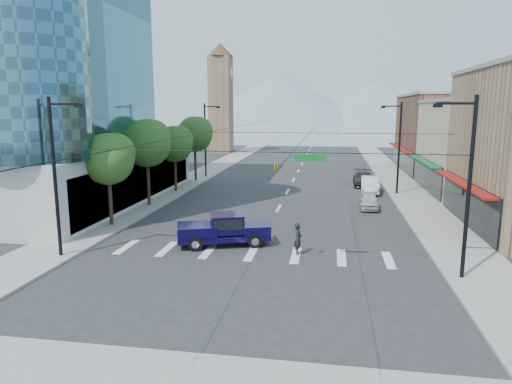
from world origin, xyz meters
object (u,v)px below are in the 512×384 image
pedestrian (298,239)px  parked_car_mid (370,185)px  pickup_truck (223,229)px  parked_car_near (369,201)px  parked_car_far (364,179)px

pedestrian → parked_car_mid: pedestrian is taller
pickup_truck → parked_car_mid: 22.43m
parked_car_near → pickup_truck: bearing=-126.3°
pedestrian → parked_car_far: (5.44, 25.29, -0.15)m
parked_car_mid → parked_car_near: bearing=-91.4°
pedestrian → pickup_truck: bearing=76.6°
pedestrian → parked_car_far: bearing=-12.4°
parked_car_near → parked_car_mid: size_ratio=0.79×
parked_car_far → parked_car_mid: bearing=-84.7°
pedestrian → parked_car_near: bearing=-21.2°
parked_car_far → pedestrian: bearing=-101.3°
pickup_truck → pedestrian: size_ratio=3.28×
parked_car_near → pedestrian: bearing=-108.4°
pedestrian → parked_car_far: size_ratio=0.35×
pedestrian → parked_car_near: size_ratio=0.48×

